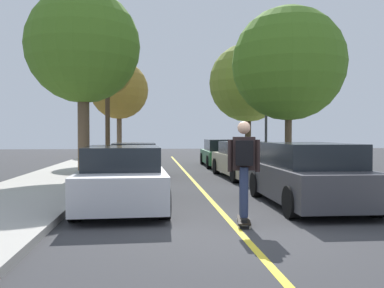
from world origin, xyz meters
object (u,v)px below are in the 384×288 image
Objects in this scene: skateboard at (244,220)px; street_tree_left_far at (119,90)px; street_tree_left_nearest at (83,47)px; street_tree_left_near at (107,70)px; skateboarder at (244,163)px; parked_car_left_near at (134,160)px; parked_car_left_nearest at (123,177)px; fire_hydrant at (327,174)px; parked_car_right_near at (247,160)px; street_tree_right_nearest at (289,64)px; streetlamp at (266,106)px; street_tree_right_near at (248,83)px; parked_car_right_far at (222,153)px; parked_car_right_nearest at (308,175)px.

street_tree_left_far is at bearing 99.30° from skateboard.
street_tree_left_near is (-0.00, 8.36, 0.44)m from street_tree_left_nearest.
street_tree_left_near is 17.31m from skateboarder.
skateboarder is (-0.01, -0.03, 1.03)m from skateboard.
parked_car_left_near is at bearing 104.45° from skateboarder.
street_tree_left_nearest reaches higher than parked_car_left_nearest.
street_tree_left_nearest is 9.51× the size of fire_hydrant.
parked_car_right_near is 0.73× the size of street_tree_right_nearest.
streetlamp is at bearing 26.49° from street_tree_left_nearest.
street_tree_left_nearest is 7.70× the size of skateboard.
street_tree_left_nearest reaches higher than parked_car_right_near.
street_tree_left_far is at bearing 94.45° from parked_car_left_nearest.
street_tree_right_near is (7.76, -9.33, -0.48)m from street_tree_left_far.
parked_car_right_far is 0.62× the size of street_tree_left_far.
street_tree_left_far reaches higher than skateboard.
parked_car_left_nearest is 5.38× the size of skateboard.
streetlamp is (5.98, 9.60, 2.30)m from parked_car_left_nearest.
fire_hydrant is 7.89m from streetlamp.
street_tree_right_nearest is at bearing -89.77° from streetlamp.
parked_car_right_near is 6.76× the size of fire_hydrant.
parked_car_right_near is 0.73× the size of street_tree_left_near.
parked_car_right_far is (4.23, 4.79, 0.02)m from parked_car_left_near.
street_tree_left_far reaches higher than streetlamp.
street_tree_left_far is 22.32m from fire_hydrant.
parked_car_right_far is (-0.00, 5.57, -0.01)m from parked_car_right_near.
street_tree_left_near is 1.33× the size of streetlamp.
parked_car_right_nearest is 0.66× the size of street_tree_right_nearest.
street_tree_left_near is 10.94m from street_tree_right_nearest.
fire_hydrant is 5.57m from skateboarder.
parked_car_left_nearest is 0.71× the size of street_tree_right_near.
parked_car_right_nearest is 6.22m from parked_car_right_near.
street_tree_left_near is at bearing 103.42° from parked_car_left_near.
parked_car_left_near is 7.35m from fire_hydrant.
parked_car_left_nearest is 6.11m from fire_hydrant.
street_tree_left_nearest is 9.65m from skateboarder.
parked_car_left_nearest is at bearing 135.94° from skateboarder.
street_tree_right_nearest is at bearing 75.30° from parked_car_right_nearest.
street_tree_right_nearest is (7.76, -7.67, -0.81)m from street_tree_left_near.
parked_car_left_nearest is 9.54m from street_tree_right_nearest.
street_tree_left_near is at bearing 122.04° from fire_hydrant.
street_tree_left_nearest is at bearing -90.00° from street_tree_left_near.
parked_car_left_near is 1.00× the size of parked_car_right_far.
street_tree_left_nearest is 1.02× the size of street_tree_right_near.
parked_car_right_nearest reaches higher than parked_car_right_far.
parked_car_right_nearest is at bearing -58.83° from parked_car_left_near.
street_tree_right_near reaches higher than fire_hydrant.
street_tree_left_far is at bearing 115.55° from street_tree_right_nearest.
street_tree_left_nearest reaches higher than street_tree_left_near.
street_tree_right_nearest is at bearing -90.00° from street_tree_right_near.
streetlamp is at bearing -59.32° from street_tree_left_far.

